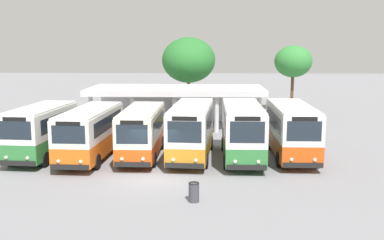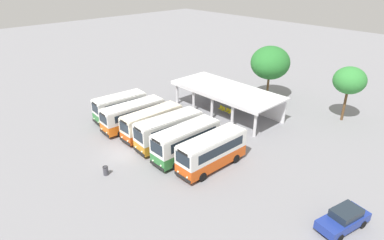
{
  "view_description": "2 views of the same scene",
  "coord_description": "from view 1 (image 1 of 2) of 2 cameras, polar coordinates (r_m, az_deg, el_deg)",
  "views": [
    {
      "loc": [
        2.83,
        -22.98,
        7.0
      ],
      "look_at": [
        1.86,
        7.91,
        1.84
      ],
      "focal_mm": 42.2,
      "sensor_mm": 36.0,
      "label": 1
    },
    {
      "loc": [
        27.0,
        -15.4,
        18.01
      ],
      "look_at": [
        2.3,
        7.62,
        2.17
      ],
      "focal_mm": 31.03,
      "sensor_mm": 36.0,
      "label": 2
    }
  ],
  "objects": [
    {
      "name": "terminal_canopy",
      "position": [
        39.56,
        -1.9,
        3.19
      ],
      "size": [
        14.92,
        6.42,
        3.4
      ],
      "color": "silver",
      "rests_on": "ground"
    },
    {
      "name": "waiting_chair_middle_seat",
      "position": [
        39.0,
        -1.3,
        -0.09
      ],
      "size": [
        0.45,
        0.45,
        0.86
      ],
      "color": "slate",
      "rests_on": "ground"
    },
    {
      "name": "waiting_chair_end_by_column",
      "position": [
        39.13,
        -3.04,
        -0.07
      ],
      "size": [
        0.45,
        0.45,
        0.86
      ],
      "color": "slate",
      "rests_on": "ground"
    },
    {
      "name": "roadside_tree_behind_canopy",
      "position": [
        46.98,
        -0.43,
        7.58
      ],
      "size": [
        5.51,
        5.51,
        7.8
      ],
      "color": "brown",
      "rests_on": "ground"
    },
    {
      "name": "city_bus_fourth_amber",
      "position": [
        28.02,
        -0.05,
        -1.13
      ],
      "size": [
        2.77,
        7.86,
        3.35
      ],
      "color": "black",
      "rests_on": "ground"
    },
    {
      "name": "litter_bin_apron",
      "position": [
        20.56,
        0.24,
        -9.09
      ],
      "size": [
        0.49,
        0.49,
        0.9
      ],
      "color": "#3F3F47",
      "rests_on": "ground"
    },
    {
      "name": "roadside_tree_east_of_canopy",
      "position": [
        48.69,
        12.67,
        7.2
      ],
      "size": [
        3.9,
        3.9,
        6.95
      ],
      "color": "brown",
      "rests_on": "ground"
    },
    {
      "name": "city_bus_far_end_green",
      "position": [
        28.73,
        12.48,
        -1.12
      ],
      "size": [
        2.46,
        7.64,
        3.32
      ],
      "color": "black",
      "rests_on": "ground"
    },
    {
      "name": "waiting_chair_second_from_end",
      "position": [
        38.97,
        -2.18,
        -0.1
      ],
      "size": [
        0.45,
        0.45,
        0.86
      ],
      "color": "slate",
      "rests_on": "ground"
    },
    {
      "name": "waiting_chair_fourth_seat",
      "position": [
        38.88,
        -0.42,
        -0.12
      ],
      "size": [
        0.45,
        0.45,
        0.86
      ],
      "color": "slate",
      "rests_on": "ground"
    },
    {
      "name": "city_bus_middle_cream",
      "position": [
        28.35,
        -6.34,
        -1.33
      ],
      "size": [
        2.27,
        7.51,
        3.1
      ],
      "color": "black",
      "rests_on": "ground"
    },
    {
      "name": "city_bus_second_in_row",
      "position": [
        28.5,
        -12.69,
        -1.41
      ],
      "size": [
        2.64,
        7.93,
        3.13
      ],
      "color": "black",
      "rests_on": "ground"
    },
    {
      "name": "city_bus_fifth_blue",
      "position": [
        27.78,
        6.36,
        -1.23
      ],
      "size": [
        2.42,
        7.61,
        3.4
      ],
      "color": "black",
      "rests_on": "ground"
    },
    {
      "name": "ground_plane",
      "position": [
        24.19,
        -5.04,
        -7.39
      ],
      "size": [
        180.0,
        180.0,
        0.0
      ],
      "primitive_type": "plane",
      "color": "gray"
    },
    {
      "name": "city_bus_nearest_orange",
      "position": [
        29.53,
        -18.49,
        -1.19
      ],
      "size": [
        2.74,
        6.8,
        3.23
      ],
      "color": "black",
      "rests_on": "ground"
    }
  ]
}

